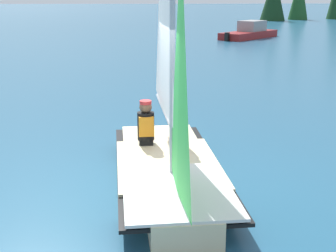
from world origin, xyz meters
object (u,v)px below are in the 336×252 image
at_px(sailboat_main, 168,143).
at_px(sailor_crew, 146,130).
at_px(sailor_helm, 179,134).
at_px(motorboat_distant, 250,32).

height_order(sailboat_main, sailor_crew, sailboat_main).
relative_size(sailboat_main, sailor_helm, 4.26).
bearing_deg(sailor_helm, sailor_crew, -119.91).
distance_m(sailor_helm, motorboat_distant, 25.23).
bearing_deg(sailor_helm, sailboat_main, -22.54).
bearing_deg(sailor_helm, motorboat_distant, 161.21).
bearing_deg(sailboat_main, sailor_helm, 157.46).
bearing_deg(sailor_crew, sailor_helm, 60.09).
relative_size(sailor_crew, motorboat_distant, 0.24).
relative_size(sailboat_main, motorboat_distant, 1.03).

